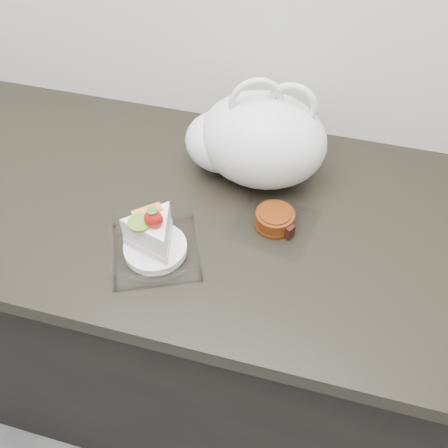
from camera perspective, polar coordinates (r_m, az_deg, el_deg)
name	(u,v)px	position (r m, az deg, el deg)	size (l,w,h in m)	color
counter	(192,315)	(1.41, -3.67, -10.29)	(2.04, 0.64, 0.90)	black
cake_tray	(154,241)	(0.95, -7.98, -1.93)	(0.22, 0.22, 0.13)	white
mooncake_wrap	(275,221)	(1.00, 5.86, 0.40)	(0.18, 0.17, 0.04)	white
plastic_bag	(254,140)	(1.05, 3.48, 9.57)	(0.33, 0.26, 0.25)	white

